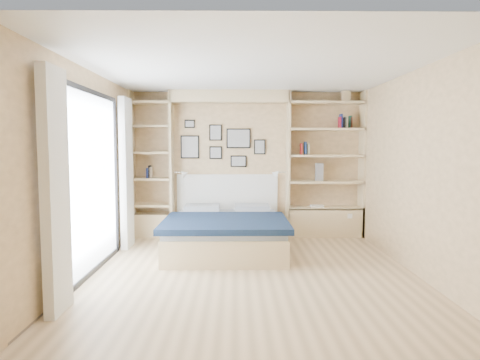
{
  "coord_description": "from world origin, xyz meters",
  "views": [
    {
      "loc": [
        -0.2,
        -5.26,
        1.58
      ],
      "look_at": [
        -0.14,
        0.9,
        1.08
      ],
      "focal_mm": 32.0,
      "sensor_mm": 36.0,
      "label": 1
    }
  ],
  "objects": [
    {
      "name": "ground",
      "position": [
        0.0,
        0.0,
        0.0
      ],
      "size": [
        4.5,
        4.5,
        0.0
      ],
      "primitive_type": "plane",
      "color": "#D2B082",
      "rests_on": "ground"
    },
    {
      "name": "room_shell",
      "position": [
        -0.39,
        1.52,
        1.08
      ],
      "size": [
        4.5,
        4.5,
        4.5
      ],
      "color": "#DEB782",
      "rests_on": "ground"
    },
    {
      "name": "bed",
      "position": [
        -0.35,
        1.1,
        0.28
      ],
      "size": [
        1.77,
        2.23,
        1.07
      ],
      "color": "tan",
      "rests_on": "ground"
    },
    {
      "name": "photo_gallery",
      "position": [
        -0.45,
        2.22,
        1.6
      ],
      "size": [
        1.48,
        0.02,
        0.82
      ],
      "color": "black",
      "rests_on": "ground"
    },
    {
      "name": "reading_lamps",
      "position": [
        -0.3,
        2.0,
        1.1
      ],
      "size": [
        1.92,
        0.12,
        0.15
      ],
      "color": "silver",
      "rests_on": "ground"
    },
    {
      "name": "shelf_decor",
      "position": [
        1.09,
        2.07,
        1.7
      ],
      "size": [
        3.5,
        0.23,
        2.03
      ],
      "color": "#A51E1E",
      "rests_on": "ground"
    },
    {
      "name": "deck_chair",
      "position": [
        -2.99,
        0.09,
        0.43
      ],
      "size": [
        0.73,
        0.99,
        0.89
      ],
      "rotation": [
        0.0,
        0.0,
        -0.26
      ],
      "color": "tan",
      "rests_on": "ground"
    }
  ]
}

